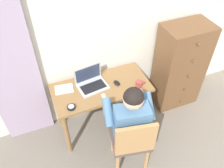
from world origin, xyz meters
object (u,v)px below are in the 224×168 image
Objects in this scene: person_seated at (128,117)px; desk_clock at (71,107)px; dresser at (179,67)px; coffee_mug at (139,84)px; notebook_pad at (64,89)px; chair at (132,141)px; laptop at (91,82)px; desk at (101,94)px; computer_mouse at (117,83)px.

person_seated is 0.63m from desk_clock.
person_seated reaches higher than desk_clock.
dresser is 0.82m from coffee_mug.
person_seated is 5.80× the size of notebook_pad.
desk_clock is at bearing -178.80° from coffee_mug.
dresser is 6.02× the size of notebook_pad.
person_seated reaches higher than coffee_mug.
chair is 0.65m from coffee_mug.
dresser is 1.41× the size of chair.
desk_clock is at bearing -140.46° from laptop.
desk is 1.29× the size of chair.
coffee_mug is at bearing -22.68° from desk.
coffee_mug is (0.31, 0.50, 0.29)m from chair.
desk is 1.18m from dresser.
dresser reaches higher than desk_clock.
desk is 11.60× the size of computer_mouse.
chair is at bearing -81.39° from desk.
chair reaches higher than desk.
chair reaches higher than computer_mouse.
dresser is 1.29m from laptop.
notebook_pad reaches higher than desk.
coffee_mug is (0.83, 0.02, 0.03)m from desk_clock.
chair is at bearing -144.92° from dresser.
chair is at bearing -110.47° from computer_mouse.
laptop is 4.11× the size of desk_clock.
laptop is (-0.20, 0.74, 0.29)m from chair.
desk_clock is at bearing -176.99° from computer_mouse.
notebook_pad is at bearing 90.85° from desk_clock.
computer_mouse is (0.19, -0.02, 0.14)m from desk.
desk is 0.92× the size of dresser.
computer_mouse reaches higher than desk.
laptop reaches higher than desk_clock.
desk is at bearing -8.33° from notebook_pad.
coffee_mug reaches higher than notebook_pad.
chair reaches higher than coffee_mug.
laptop is (-0.23, 0.56, 0.11)m from person_seated.
desk is at bearing 98.61° from chair.
dresser reaches higher than coffee_mug.
laptop is 3.09× the size of coffee_mug.
dresser is (1.18, 0.08, 0.01)m from desk.
computer_mouse is (0.06, 0.47, 0.07)m from person_seated.
dresser reaches higher than chair.
dresser is at bearing 18.60° from coffee_mug.
desk_clock is at bearing 151.19° from person_seated.
computer_mouse is 0.63m from desk_clock.
dresser is 1.00m from computer_mouse.
coffee_mug is at bearing 48.63° from person_seated.
computer_mouse is at bearing 82.83° from person_seated.
chair is 0.75m from desk_clock.
desk is at bearing 105.28° from person_seated.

